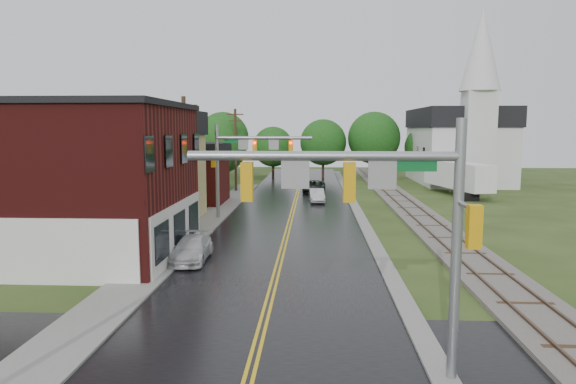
# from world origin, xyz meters

# --- Properties ---
(main_road) EXTENTS (10.00, 90.00, 0.02)m
(main_road) POSITION_xyz_m (0.00, 30.00, 0.00)
(main_road) COLOR black
(main_road) RESTS_ON ground
(cross_road) EXTENTS (60.00, 9.00, 0.02)m
(cross_road) POSITION_xyz_m (0.00, 2.00, 0.00)
(cross_road) COLOR black
(cross_road) RESTS_ON ground
(curb_right) EXTENTS (0.80, 70.00, 0.12)m
(curb_right) POSITION_xyz_m (5.40, 35.00, 0.00)
(curb_right) COLOR gray
(curb_right) RESTS_ON ground
(sidewalk_left) EXTENTS (2.40, 50.00, 0.12)m
(sidewalk_left) POSITION_xyz_m (-6.20, 25.00, 0.00)
(sidewalk_left) COLOR gray
(sidewalk_left) RESTS_ON ground
(brick_building) EXTENTS (14.30, 10.30, 8.30)m
(brick_building) POSITION_xyz_m (-12.48, 15.00, 4.15)
(brick_building) COLOR #4D1210
(brick_building) RESTS_ON ground
(yellow_house) EXTENTS (8.00, 7.00, 6.40)m
(yellow_house) POSITION_xyz_m (-11.00, 26.00, 3.20)
(yellow_house) COLOR tan
(yellow_house) RESTS_ON ground
(darkred_building) EXTENTS (7.00, 6.00, 4.40)m
(darkred_building) POSITION_xyz_m (-10.00, 35.00, 2.20)
(darkred_building) COLOR #3F0F0C
(darkred_building) RESTS_ON ground
(church) EXTENTS (10.40, 18.40, 20.00)m
(church) POSITION_xyz_m (20.00, 53.74, 5.83)
(church) COLOR silver
(church) RESTS_ON ground
(railroad) EXTENTS (3.20, 80.00, 0.30)m
(railroad) POSITION_xyz_m (10.00, 35.00, 0.11)
(railroad) COLOR #59544C
(railroad) RESTS_ON ground
(traffic_signal_near) EXTENTS (7.34, 0.30, 7.20)m
(traffic_signal_near) POSITION_xyz_m (3.47, 2.00, 4.97)
(traffic_signal_near) COLOR gray
(traffic_signal_near) RESTS_ON ground
(traffic_signal_far) EXTENTS (7.34, 0.43, 7.20)m
(traffic_signal_far) POSITION_xyz_m (-3.47, 27.00, 4.97)
(traffic_signal_far) COLOR gray
(traffic_signal_far) RESTS_ON ground
(utility_pole_b) EXTENTS (1.80, 0.28, 9.00)m
(utility_pole_b) POSITION_xyz_m (-6.80, 22.00, 4.72)
(utility_pole_b) COLOR #382616
(utility_pole_b) RESTS_ON ground
(utility_pole_c) EXTENTS (1.80, 0.28, 9.00)m
(utility_pole_c) POSITION_xyz_m (-6.80, 44.00, 4.72)
(utility_pole_c) COLOR #382616
(utility_pole_c) RESTS_ON ground
(tree_left_b) EXTENTS (7.60, 7.60, 9.69)m
(tree_left_b) POSITION_xyz_m (-17.85, 31.90, 5.72)
(tree_left_b) COLOR black
(tree_left_b) RESTS_ON ground
(tree_left_c) EXTENTS (6.00, 6.00, 7.65)m
(tree_left_c) POSITION_xyz_m (-13.85, 39.90, 4.51)
(tree_left_c) COLOR black
(tree_left_c) RESTS_ON ground
(tree_left_e) EXTENTS (6.40, 6.40, 8.16)m
(tree_left_e) POSITION_xyz_m (-8.85, 45.90, 4.81)
(tree_left_e) COLOR black
(tree_left_e) RESTS_ON ground
(suv_dark) EXTENTS (2.58, 4.85, 1.30)m
(suv_dark) POSITION_xyz_m (1.78, 43.23, 0.65)
(suv_dark) COLOR black
(suv_dark) RESTS_ON ground
(sedan_silver) EXTENTS (1.57, 3.90, 1.26)m
(sedan_silver) POSITION_xyz_m (2.03, 36.17, 0.63)
(sedan_silver) COLOR #B4B3B9
(sedan_silver) RESTS_ON ground
(pickup_white) EXTENTS (1.84, 4.37, 1.26)m
(pickup_white) POSITION_xyz_m (-4.61, 14.35, 0.63)
(pickup_white) COLOR silver
(pickup_white) RESTS_ON ground
(semi_trailer) EXTENTS (4.74, 10.84, 3.45)m
(semi_trailer) POSITION_xyz_m (16.60, 41.99, 2.08)
(semi_trailer) COLOR black
(semi_trailer) RESTS_ON ground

